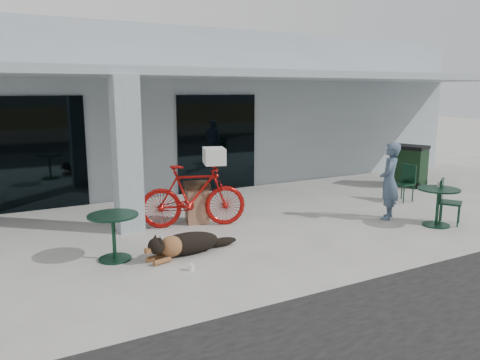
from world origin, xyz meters
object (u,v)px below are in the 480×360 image
wheeled_bin (409,166)px  cafe_table_near (114,237)px  dog (187,242)px  person (389,181)px  cafe_chair_far_b (403,183)px  cafe_table_far (437,207)px  bicycle (193,196)px  cafe_chair_far_a (451,202)px  trash_receptacle (197,203)px

wheeled_bin → cafe_table_near: bearing=171.8°
dog → cafe_table_near: cafe_table_near is taller
person → wheeled_bin: size_ratio=1.41×
dog → cafe_chair_far_b: cafe_chair_far_b is taller
person → cafe_table_far: bearing=82.0°
bicycle → cafe_table_near: 2.28m
cafe_table_far → cafe_chair_far_b: size_ratio=0.90×
cafe_chair_far_a → person: size_ratio=0.56×
cafe_table_far → trash_receptacle: trash_receptacle is taller
dog → cafe_table_far: (5.31, -0.88, 0.18)m
dog → cafe_table_near: size_ratio=1.60×
wheeled_bin → trash_receptacle: bearing=164.3°
bicycle → dog: 1.76m
bicycle → person: person is taller
bicycle → cafe_table_far: size_ratio=2.56×
cafe_table_far → cafe_chair_far_a: size_ratio=0.89×
bicycle → dog: (-0.77, -1.52, -0.43)m
wheeled_bin → cafe_chair_far_a: bearing=-147.1°
cafe_table_near → bicycle: bearing=31.1°
cafe_chair_far_a → wheeled_bin: (2.46, 3.34, 0.13)m
cafe_table_far → cafe_chair_far_b: (1.10, 1.94, 0.07)m
cafe_chair_far_a → trash_receptacle: cafe_chair_far_a is taller
cafe_chair_far_b → trash_receptacle: cafe_chair_far_b is taller
cafe_table_near → cafe_chair_far_b: size_ratio=0.89×
person → cafe_chair_far_a: bearing=94.9°
cafe_chair_far_b → person: person is taller
trash_receptacle → wheeled_bin: size_ratio=0.72×
bicycle → trash_receptacle: bicycle is taller
bicycle → trash_receptacle: bearing=-19.5°
trash_receptacle → cafe_table_far: bearing=-31.5°
bicycle → cafe_chair_far_b: (5.65, -0.46, -0.18)m
person → bicycle: bearing=-57.4°
cafe_table_near → trash_receptacle: 2.58m
dog → wheeled_bin: (8.12, 2.42, 0.38)m
bicycle → cafe_table_near: bicycle is taller
bicycle → person: size_ratio=1.28×
trash_receptacle → cafe_chair_far_a: bearing=-29.9°
cafe_chair_far_b → person: size_ratio=0.56×
cafe_table_near → cafe_chair_far_a: size_ratio=0.87×
dog → cafe_table_far: cafe_table_far is taller
cafe_chair_far_a → trash_receptacle: 5.42m
wheeled_bin → cafe_chair_far_b: bearing=-162.1°
person → wheeled_bin: (3.31, 2.40, -0.25)m
dog → trash_receptacle: size_ratio=1.53×
cafe_table_far → trash_receptacle: 5.10m
bicycle → trash_receptacle: size_ratio=2.48×
trash_receptacle → bicycle: bearing=-126.8°
bicycle → wheeled_bin: (7.35, 0.90, -0.05)m
bicycle → cafe_table_far: bicycle is taller
cafe_chair_far_b → wheeled_bin: bearing=125.2°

